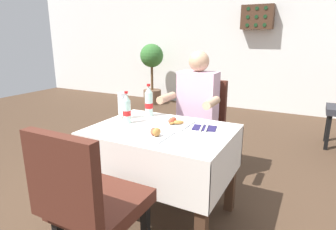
% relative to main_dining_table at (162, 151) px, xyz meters
% --- Properties ---
extents(ground_plane, '(11.00, 11.00, 0.00)m').
position_rel_main_dining_table_xyz_m(ground_plane, '(-0.04, -0.19, -0.55)').
color(ground_plane, '#473323').
extents(back_wall, '(11.00, 0.12, 3.18)m').
position_rel_main_dining_table_xyz_m(back_wall, '(-0.04, 3.91, 1.04)').
color(back_wall, white).
rests_on(back_wall, ground).
extents(main_dining_table, '(1.03, 0.77, 0.73)m').
position_rel_main_dining_table_xyz_m(main_dining_table, '(0.00, 0.00, 0.00)').
color(main_dining_table, white).
rests_on(main_dining_table, ground).
extents(chair_far_diner_seat, '(0.44, 0.50, 0.97)m').
position_rel_main_dining_table_xyz_m(chair_far_diner_seat, '(0.00, 0.78, 0.01)').
color(chair_far_diner_seat, '#4C2319').
rests_on(chair_far_diner_seat, ground).
extents(chair_near_camera_side, '(0.44, 0.50, 0.97)m').
position_rel_main_dining_table_xyz_m(chair_near_camera_side, '(0.00, -0.78, 0.01)').
color(chair_near_camera_side, '#4C2319').
rests_on(chair_near_camera_side, ground).
extents(seated_diner_far, '(0.50, 0.46, 1.26)m').
position_rel_main_dining_table_xyz_m(seated_diner_far, '(-0.01, 0.67, 0.16)').
color(seated_diner_far, '#282D42').
rests_on(seated_diner_far, ground).
extents(plate_near_camera, '(0.23, 0.23, 0.07)m').
position_rel_main_dining_table_xyz_m(plate_near_camera, '(0.03, -0.17, 0.20)').
color(plate_near_camera, white).
rests_on(plate_near_camera, main_dining_table).
extents(plate_far_diner, '(0.26, 0.26, 0.06)m').
position_rel_main_dining_table_xyz_m(plate_far_diner, '(0.03, 0.13, 0.20)').
color(plate_far_diner, white).
rests_on(plate_far_diner, main_dining_table).
extents(beer_glass_left, '(0.08, 0.08, 0.22)m').
position_rel_main_dining_table_xyz_m(beer_glass_left, '(-0.41, 0.09, 0.29)').
color(beer_glass_left, white).
rests_on(beer_glass_left, main_dining_table).
extents(cola_bottle_primary, '(0.07, 0.07, 0.28)m').
position_rel_main_dining_table_xyz_m(cola_bottle_primary, '(-0.27, 0.26, 0.30)').
color(cola_bottle_primary, silver).
rests_on(cola_bottle_primary, main_dining_table).
extents(cola_bottle_secondary, '(0.06, 0.06, 0.25)m').
position_rel_main_dining_table_xyz_m(cola_bottle_secondary, '(-0.31, -0.00, 0.29)').
color(cola_bottle_secondary, silver).
rests_on(cola_bottle_secondary, main_dining_table).
extents(napkin_cutlery_set, '(0.19, 0.20, 0.01)m').
position_rel_main_dining_table_xyz_m(napkin_cutlery_set, '(0.28, 0.15, 0.19)').
color(napkin_cutlery_set, '#231E4C').
rests_on(napkin_cutlery_set, main_dining_table).
extents(potted_plant_corner, '(0.48, 0.48, 1.25)m').
position_rel_main_dining_table_xyz_m(potted_plant_corner, '(-2.09, 3.37, 0.22)').
color(potted_plant_corner, brown).
rests_on(potted_plant_corner, ground).
extents(wall_bottle_rack, '(0.56, 0.21, 0.42)m').
position_rel_main_dining_table_xyz_m(wall_bottle_rack, '(-0.10, 3.74, 1.18)').
color(wall_bottle_rack, '#472D1E').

